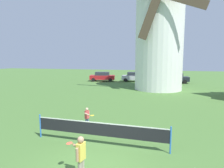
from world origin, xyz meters
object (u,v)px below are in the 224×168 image
at_px(windmill, 160,27).
at_px(player_far, 87,116).
at_px(tennis_net, 99,129).
at_px(parked_car_red, 102,76).
at_px(parked_car_black, 174,78).
at_px(parked_car_silver, 135,77).
at_px(player_near, 80,155).

distance_m(windmill, player_far, 16.56).
height_order(tennis_net, parked_car_red, parked_car_red).
height_order(tennis_net, player_far, tennis_net).
relative_size(windmill, parked_car_black, 3.44).
distance_m(tennis_net, parked_car_black, 24.24).
distance_m(player_far, parked_car_red, 22.29).
relative_size(windmill, parked_car_red, 3.47).
bearing_deg(tennis_net, parked_car_black, 81.01).
bearing_deg(windmill, parked_car_silver, 118.25).
distance_m(windmill, parked_car_black, 10.08).
distance_m(windmill, tennis_net, 18.02).
height_order(windmill, tennis_net, windmill).
bearing_deg(player_near, player_far, 110.72).
bearing_deg(parked_car_silver, parked_car_red, -169.08).
xyz_separation_m(player_near, parked_car_black, (3.52, 26.34, 0.04)).
height_order(windmill, parked_car_red, windmill).
bearing_deg(player_far, player_near, -69.28).
relative_size(player_near, parked_car_silver, 0.31).
relative_size(player_near, parked_car_red, 0.31).
height_order(player_near, parked_car_silver, parked_car_silver).
height_order(parked_car_red, parked_car_silver, same).
relative_size(player_far, parked_car_red, 0.25).
distance_m(parked_car_red, parked_car_silver, 5.48).
height_order(player_near, player_far, player_near).
bearing_deg(player_far, parked_car_silver, 92.78).
xyz_separation_m(windmill, parked_car_silver, (-4.06, 7.56, -6.60)).
height_order(parked_car_red, parked_car_black, same).
bearing_deg(parked_car_red, parked_car_silver, 10.92).
bearing_deg(player_near, tennis_net, 96.28).
height_order(parked_car_silver, parked_car_black, same).
bearing_deg(parked_car_black, parked_car_red, -176.13).
distance_m(tennis_net, parked_car_silver, 24.32).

